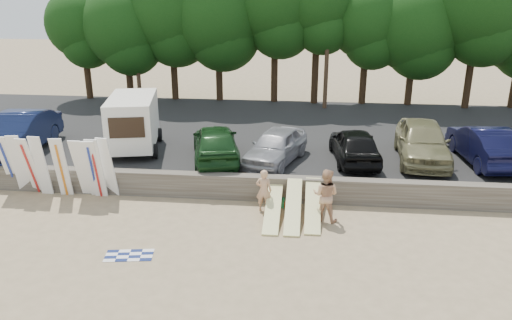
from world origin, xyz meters
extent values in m
plane|color=tan|center=(0.00, 0.00, 0.00)|extent=(120.00, 120.00, 0.00)
cube|color=#6B6356|center=(0.00, 3.00, 0.50)|extent=(44.00, 0.50, 1.00)
cube|color=#282828|center=(0.00, 10.50, 0.35)|extent=(44.00, 14.50, 0.70)
cylinder|color=#382616|center=(-13.98, 17.21, 2.38)|extent=(0.44, 0.44, 3.36)
sphere|color=#1C4513|center=(-13.98, 17.21, 5.67)|extent=(4.64, 4.64, 4.64)
cylinder|color=#382616|center=(-10.99, 17.01, 2.35)|extent=(0.44, 0.44, 3.31)
sphere|color=#1C4513|center=(-10.99, 17.01, 5.59)|extent=(5.51, 5.51, 5.51)
cylinder|color=#382616|center=(-8.07, 17.60, 2.68)|extent=(0.44, 0.44, 3.96)
sphere|color=#1C4513|center=(-8.07, 17.60, 6.56)|extent=(6.16, 6.16, 6.16)
cylinder|color=#382616|center=(-5.00, 17.60, 2.61)|extent=(0.44, 0.44, 3.83)
sphere|color=#1C4513|center=(-5.00, 17.60, 6.36)|extent=(6.38, 6.38, 6.38)
cylinder|color=#382616|center=(-1.32, 17.60, 2.88)|extent=(0.44, 0.44, 4.35)
sphere|color=#1C4513|center=(-1.32, 17.60, 7.13)|extent=(5.67, 5.67, 5.67)
cylinder|color=#382616|center=(1.34, 17.37, 2.87)|extent=(0.44, 0.44, 4.33)
sphere|color=#1C4513|center=(1.34, 17.37, 7.10)|extent=(4.72, 4.72, 4.72)
cylinder|color=#382616|center=(4.46, 17.60, 2.50)|extent=(0.44, 0.44, 3.61)
sphere|color=#1C4513|center=(4.46, 17.60, 6.03)|extent=(4.94, 4.94, 4.94)
cylinder|color=#382616|center=(7.40, 17.60, 2.41)|extent=(0.44, 0.44, 3.41)
sphere|color=#1C4513|center=(7.40, 17.60, 5.74)|extent=(5.89, 5.89, 5.89)
cylinder|color=#382616|center=(10.85, 17.04, 2.88)|extent=(0.44, 0.44, 4.35)
sphere|color=#1C4513|center=(10.85, 17.04, 7.13)|extent=(6.23, 6.23, 6.23)
cylinder|color=#473321|center=(-10.00, 16.00, 5.20)|extent=(0.26, 0.26, 9.00)
cylinder|color=#473321|center=(2.00, 16.00, 5.20)|extent=(0.26, 0.26, 9.00)
cube|color=white|center=(-7.07, 6.50, 2.15)|extent=(2.80, 4.33, 2.20)
cube|color=black|center=(-6.64, 4.53, 2.35)|extent=(1.47, 0.36, 0.90)
cylinder|color=black|center=(-7.82, 5.01, 1.03)|extent=(0.34, 0.69, 0.66)
cylinder|color=black|center=(-5.77, 5.46, 1.03)|extent=(0.34, 0.69, 0.66)
cylinder|color=black|center=(-8.37, 7.55, 1.03)|extent=(0.34, 0.69, 0.66)
cylinder|color=black|center=(-6.32, 7.99, 1.03)|extent=(0.34, 0.69, 0.66)
imported|color=#111B3D|center=(-12.25, 5.64, 1.61)|extent=(2.32, 5.63, 1.81)
imported|color=#153916|center=(-3.01, 5.48, 1.52)|extent=(3.01, 5.13, 1.64)
imported|color=gray|center=(-0.35, 5.48, 1.44)|extent=(3.01, 4.67, 1.48)
imported|color=black|center=(3.07, 5.98, 1.46)|extent=(2.23, 4.60, 1.51)
imported|color=olive|center=(6.03, 6.45, 1.59)|extent=(2.48, 5.35, 1.77)
imported|color=black|center=(8.69, 6.47, 1.52)|extent=(2.16, 5.12, 1.64)
cube|color=white|center=(-11.00, 2.63, 1.25)|extent=(0.54, 0.85, 2.50)
cube|color=white|center=(-10.49, 2.56, 1.27)|extent=(0.60, 0.71, 2.55)
cube|color=white|center=(-9.96, 2.44, 1.25)|extent=(0.56, 0.84, 2.51)
cube|color=white|center=(-9.49, 2.42, 1.29)|extent=(0.52, 0.53, 2.57)
cube|color=white|center=(-8.62, 2.36, 1.28)|extent=(0.57, 0.67, 2.55)
cube|color=white|center=(-7.81, 2.41, 1.25)|extent=(0.50, 0.81, 2.51)
cube|color=white|center=(-7.34, 2.38, 1.25)|extent=(0.63, 0.87, 2.51)
cube|color=white|center=(-7.19, 2.37, 1.28)|extent=(0.52, 0.62, 2.55)
cube|color=white|center=(-6.79, 2.56, 1.28)|extent=(0.59, 0.64, 2.56)
cube|color=#E4E090|center=(-0.15, 1.41, 0.40)|extent=(0.56, 2.93, 0.80)
cube|color=#E4E090|center=(0.59, 1.38, 0.52)|extent=(0.56, 2.86, 1.03)
cube|color=#E4E090|center=(1.29, 1.57, 0.51)|extent=(0.56, 2.87, 1.02)
imported|color=tan|center=(-0.54, 1.97, 0.82)|extent=(0.63, 0.44, 1.65)
imported|color=tan|center=(1.73, 1.42, 0.98)|extent=(1.11, 0.97, 1.95)
cube|color=#238347|center=(0.03, 2.40, 0.16)|extent=(0.39, 0.32, 0.32)
cube|color=#CF4218|center=(0.21, 2.40, 0.11)|extent=(0.30, 0.25, 0.22)
plane|color=white|center=(-4.47, -1.80, 0.01)|extent=(1.72, 1.72, 0.00)
camera|label=1|loc=(1.02, -15.13, 8.11)|focal=35.00mm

